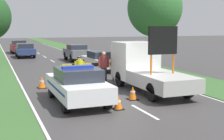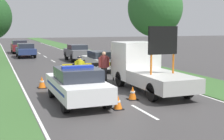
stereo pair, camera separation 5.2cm
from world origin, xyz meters
name	(u,v)px [view 1 (the left image)]	position (x,y,z in m)	size (l,w,h in m)	color
ground_plane	(119,98)	(0.00, 0.00, 0.00)	(160.00, 160.00, 0.00)	#3D3A3A
lane_markings	(52,61)	(0.00, 16.69, 0.00)	(7.79, 68.98, 0.01)	silver
grass_verge_right	(98,56)	(5.69, 20.00, 0.01)	(3.48, 120.00, 0.03)	#38602D
police_car	(77,85)	(-1.97, -0.20, 0.78)	(1.89, 4.52, 1.59)	white
work_truck	(144,67)	(1.97, 1.41, 1.14)	(2.01, 5.79, 3.20)	white
road_barrier	(91,66)	(0.06, 4.37, 0.93)	(3.40, 0.08, 1.10)	black
police_officer	(79,68)	(-0.80, 3.77, 0.93)	(0.56, 0.36, 1.57)	#191E38
pedestrian_civilian	(104,65)	(0.59, 3.67, 1.06)	(0.65, 0.41, 1.80)	#232326
traffic_cone_near_police	(42,82)	(-2.89, 3.54, 0.31)	(0.45, 0.45, 0.62)	black
traffic_cone_centre_front	(118,102)	(-0.77, -1.80, 0.27)	(0.40, 0.40, 0.55)	black
traffic_cone_near_truck	(68,75)	(-1.11, 5.23, 0.32)	(0.47, 0.47, 0.65)	black
traffic_cone_behind_barrier	(133,93)	(0.43, -0.53, 0.29)	(0.43, 0.43, 0.59)	black
queued_car_van_white	(100,60)	(2.19, 8.94, 0.73)	(1.73, 4.49, 1.40)	silver
queued_car_suv_grey	(77,52)	(2.19, 15.81, 0.81)	(1.74, 3.96, 1.52)	slate
queued_car_hatch_blue	(25,50)	(-2.00, 20.99, 0.77)	(1.78, 3.95, 1.46)	navy
queued_car_wagon_maroon	(19,46)	(-2.16, 26.87, 0.81)	(1.85, 4.22, 1.56)	maroon
roadside_tree_near_right	(155,8)	(5.12, 6.16, 4.41)	(3.68, 3.68, 6.37)	#4C3823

